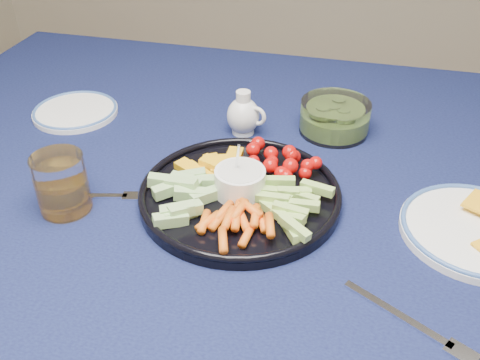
% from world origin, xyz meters
% --- Properties ---
extents(dining_table, '(1.67, 1.07, 0.75)m').
position_xyz_m(dining_table, '(0.00, 0.00, 0.66)').
color(dining_table, '#502A1A').
rests_on(dining_table, ground).
extents(crudite_platter, '(0.33, 0.33, 0.10)m').
position_xyz_m(crudite_platter, '(-0.08, -0.10, 0.76)').
color(crudite_platter, black).
rests_on(crudite_platter, dining_table).
extents(creamer_pitcher, '(0.08, 0.06, 0.09)m').
position_xyz_m(creamer_pitcher, '(-0.13, 0.12, 0.78)').
color(creamer_pitcher, white).
rests_on(creamer_pitcher, dining_table).
extents(pickle_bowl, '(0.14, 0.14, 0.06)m').
position_xyz_m(pickle_bowl, '(0.04, 0.17, 0.77)').
color(pickle_bowl, white).
rests_on(pickle_bowl, dining_table).
extents(cheese_plate, '(0.22, 0.22, 0.03)m').
position_xyz_m(cheese_plate, '(0.28, -0.09, 0.76)').
color(cheese_plate, white).
rests_on(cheese_plate, dining_table).
extents(juice_tumbler, '(0.08, 0.08, 0.10)m').
position_xyz_m(juice_tumbler, '(-0.34, -0.18, 0.79)').
color(juice_tumbler, white).
rests_on(juice_tumbler, dining_table).
extents(fork_left, '(0.16, 0.05, 0.00)m').
position_xyz_m(fork_left, '(-0.30, -0.14, 0.75)').
color(fork_left, silver).
rests_on(fork_left, dining_table).
extents(fork_right, '(0.17, 0.10, 0.00)m').
position_xyz_m(fork_right, '(0.20, -0.30, 0.75)').
color(fork_right, silver).
rests_on(fork_right, dining_table).
extents(side_plate_extra, '(0.17, 0.17, 0.01)m').
position_xyz_m(side_plate_extra, '(-0.48, 0.11, 0.75)').
color(side_plate_extra, white).
rests_on(side_plate_extra, dining_table).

